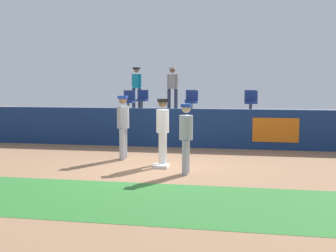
# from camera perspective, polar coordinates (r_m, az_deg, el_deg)

# --- Properties ---
(ground_plane) EXTENTS (60.00, 60.00, 0.00)m
(ground_plane) POSITION_cam_1_polar(r_m,az_deg,el_deg) (11.09, -1.26, -5.69)
(ground_plane) COLOR #936B4C
(grass_foreground_strip) EXTENTS (18.00, 2.80, 0.01)m
(grass_foreground_strip) POSITION_cam_1_polar(r_m,az_deg,el_deg) (8.16, -5.86, -9.76)
(grass_foreground_strip) COLOR #2D722D
(grass_foreground_strip) RESTS_ON ground_plane
(first_base) EXTENTS (0.40, 0.40, 0.08)m
(first_base) POSITION_cam_1_polar(r_m,az_deg,el_deg) (11.19, -0.96, -5.38)
(first_base) COLOR white
(first_base) RESTS_ON ground_plane
(player_fielder_home) EXTENTS (0.45, 0.58, 1.79)m
(player_fielder_home) POSITION_cam_1_polar(r_m,az_deg,el_deg) (11.42, -0.71, -0.12)
(player_fielder_home) COLOR white
(player_fielder_home) RESTS_ON ground_plane
(player_runner_visitor) EXTENTS (0.33, 0.48, 1.70)m
(player_runner_visitor) POSITION_cam_1_polar(r_m,az_deg,el_deg) (10.24, 2.43, -1.02)
(player_runner_visitor) COLOR #9EA3AD
(player_runner_visitor) RESTS_ON ground_plane
(player_coach_visitor) EXTENTS (0.37, 0.52, 1.85)m
(player_coach_visitor) POSITION_cam_1_polar(r_m,az_deg,el_deg) (12.41, -6.03, 0.46)
(player_coach_visitor) COLOR #9EA3AD
(player_coach_visitor) RESTS_ON ground_plane
(field_wall) EXTENTS (18.00, 0.26, 1.34)m
(field_wall) POSITION_cam_1_polar(r_m,az_deg,el_deg) (14.79, 1.94, -0.26)
(field_wall) COLOR navy
(field_wall) RESTS_ON ground_plane
(bleacher_platform) EXTENTS (18.00, 4.80, 1.11)m
(bleacher_platform) POSITION_cam_1_polar(r_m,az_deg,el_deg) (17.34, 3.19, 0.19)
(bleacher_platform) COLOR #59595E
(bleacher_platform) RESTS_ON ground_plane
(seat_front_right) EXTENTS (0.47, 0.44, 0.84)m
(seat_front_right) POSITION_cam_1_polar(r_m,az_deg,el_deg) (16.00, 11.05, 3.35)
(seat_front_right) COLOR #4C4C51
(seat_front_right) RESTS_ON bleacher_platform
(seat_back_right) EXTENTS (0.46, 0.44, 0.84)m
(seat_back_right) POSITION_cam_1_polar(r_m,az_deg,el_deg) (17.80, 10.92, 3.55)
(seat_back_right) COLOR #4C4C51
(seat_back_right) RESTS_ON bleacher_platform
(seat_front_left) EXTENTS (0.45, 0.44, 0.84)m
(seat_front_left) POSITION_cam_1_polar(r_m,az_deg,el_deg) (16.64, -5.27, 3.50)
(seat_front_left) COLOR #4C4C51
(seat_front_left) RESTS_ON bleacher_platform
(seat_back_center) EXTENTS (0.44, 0.44, 0.84)m
(seat_back_center) POSITION_cam_1_polar(r_m,az_deg,el_deg) (17.96, 3.06, 3.66)
(seat_back_center) COLOR #4C4C51
(seat_back_center) RESTS_ON bleacher_platform
(seat_back_left) EXTENTS (0.47, 0.44, 0.84)m
(seat_back_left) POSITION_cam_1_polar(r_m,az_deg,el_deg) (18.36, -3.46, 3.70)
(seat_back_left) COLOR #4C4C51
(seat_back_left) RESTS_ON bleacher_platform
(seat_front_center) EXTENTS (0.44, 0.44, 0.84)m
(seat_front_center) POSITION_cam_1_polar(r_m,az_deg,el_deg) (16.14, 3.21, 3.46)
(seat_front_center) COLOR #4C4C51
(seat_front_center) RESTS_ON bleacher_platform
(spectator_hooded) EXTENTS (0.50, 0.40, 1.81)m
(spectator_hooded) POSITION_cam_1_polar(r_m,az_deg,el_deg) (18.69, 0.60, 5.50)
(spectator_hooded) COLOR #33384C
(spectator_hooded) RESTS_ON bleacher_platform
(spectator_capped) EXTENTS (0.49, 0.45, 1.84)m
(spectator_capped) POSITION_cam_1_polar(r_m,az_deg,el_deg) (19.29, -4.22, 5.53)
(spectator_capped) COLOR #33384C
(spectator_capped) RESTS_ON bleacher_platform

